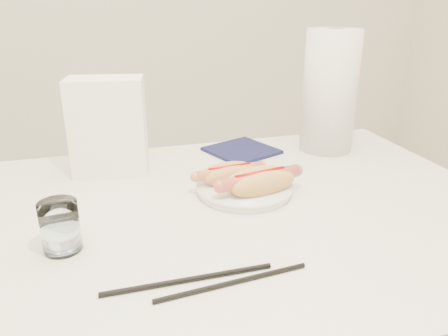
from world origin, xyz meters
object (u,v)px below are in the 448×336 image
object	(u,v)px
hotdog_right	(260,182)
table	(208,238)
hotdog_left	(229,174)
water_glass	(60,227)
napkin_box	(108,127)
paper_towel_roll	(330,92)
plate	(244,190)

from	to	relation	value
hotdog_right	table	bearing A→B (deg)	179.41
hotdog_left	water_glass	bearing A→B (deg)	-162.47
napkin_box	paper_towel_roll	bearing A→B (deg)	11.36
plate	paper_towel_roll	size ratio (longest dim) A/B	0.62
table	hotdog_left	world-z (taller)	hotdog_left
hotdog_left	plate	bearing A→B (deg)	-55.58
table	napkin_box	xyz separation A→B (m)	(-0.16, 0.25, 0.17)
plate	water_glass	size ratio (longest dim) A/B	2.27
table	paper_towel_roll	xyz separation A→B (m)	(0.39, 0.27, 0.21)
hotdog_left	water_glass	distance (m)	0.36
water_glass	paper_towel_roll	bearing A→B (deg)	27.11
hotdog_right	paper_towel_roll	size ratio (longest dim) A/B	0.58
table	hotdog_left	xyz separation A→B (m)	(0.07, 0.08, 0.10)
hotdog_left	hotdog_right	xyz separation A→B (m)	(0.04, -0.06, 0.00)
plate	paper_towel_roll	distance (m)	0.39
hotdog_left	table	bearing A→B (deg)	-136.97
plate	napkin_box	size ratio (longest dim) A/B	0.88
plate	napkin_box	world-z (taller)	napkin_box
water_glass	hotdog_left	bearing A→B (deg)	24.74
table	water_glass	world-z (taller)	water_glass
napkin_box	paper_towel_roll	size ratio (longest dim) A/B	0.71
water_glass	napkin_box	bearing A→B (deg)	73.62
water_glass	paper_towel_roll	size ratio (longest dim) A/B	0.27
hotdog_left	hotdog_right	distance (m)	0.08
table	paper_towel_roll	bearing A→B (deg)	34.09
hotdog_right	water_glass	world-z (taller)	water_glass
plate	hotdog_right	bearing A→B (deg)	-60.23
table	water_glass	xyz separation A→B (m)	(-0.26, -0.07, 0.10)
plate	hotdog_right	size ratio (longest dim) A/B	1.07
hotdog_left	paper_towel_roll	size ratio (longest dim) A/B	0.49
paper_towel_roll	plate	bearing A→B (deg)	-144.96
plate	paper_towel_roll	bearing A→B (deg)	35.04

